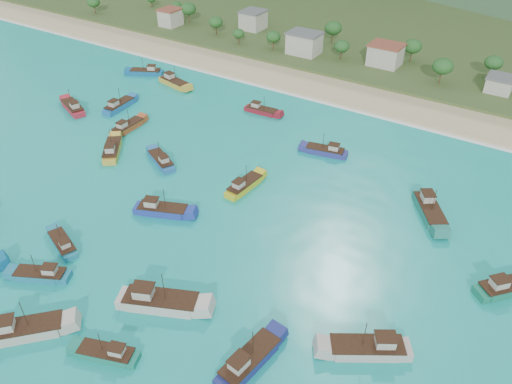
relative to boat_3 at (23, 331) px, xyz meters
The scene contains 26 objects.
ground 32.79m from the boat_3, 62.73° to the left, with size 600.00×600.00×0.00m, color #0D908B.
beach 109.18m from the boat_3, 82.09° to the left, with size 400.00×18.00×1.20m, color beige.
land 169.80m from the boat_3, 84.93° to the left, with size 400.00×110.00×2.40m, color #385123.
surf_line 99.78m from the boat_3, 81.34° to the left, with size 400.00×2.50×0.08m, color white.
village 133.88m from the boat_3, 79.43° to the left, with size 207.28×27.99×6.72m.
vegetation 132.89m from the boat_3, 86.92° to the left, with size 271.90×25.59×8.21m.
boat_3 is the anchor object (origin of this frame).
boat_4 34.31m from the boat_3, 93.97° to the left, with size 11.39×7.17×6.49m.
boat_6 50.86m from the boat_3, 107.32° to the left, with size 10.10×6.98×5.81m.
boat_9 77.78m from the boat_3, 39.20° to the left, with size 9.98×10.58×6.64m.
boat_11 50.82m from the boat_3, 82.32° to the left, with size 3.71×10.29×5.97m.
boat_12 34.75m from the boat_3, 23.75° to the left, with size 4.81×11.78×6.76m.
boat_13 83.71m from the boat_3, 96.39° to the left, with size 9.71×3.41×5.64m.
boat_15 20.64m from the boat_3, 48.40° to the left, with size 13.78×8.99×7.87m.
boat_18 65.54m from the boat_3, 120.69° to the left, with size 3.28×10.21×5.98m.
boat_19 76.18m from the boat_3, 55.58° to the left, with size 9.78×12.14×7.21m.
boat_20 20.09m from the boat_3, 123.64° to the left, with size 9.37×5.68×5.32m.
boat_21 94.48m from the boat_3, 116.27° to the left, with size 11.76×5.63×6.68m.
boat_22 12.13m from the boat_3, 129.42° to the left, with size 9.85×6.87×5.68m.
boat_23 14.31m from the boat_3, 16.48° to the left, with size 9.54×5.57×5.41m.
boat_24 78.00m from the boat_3, 124.66° to the left, with size 3.94×10.80×6.25m.
boat_25 51.94m from the boat_3, 28.98° to the left, with size 12.08×9.34×7.10m.
boat_28 74.53m from the boat_3, 78.23° to the left, with size 10.40×4.92×5.91m.
boat_29 53.63m from the boat_3, 121.58° to the left, with size 9.41×10.70×6.53m.
boat_30 102.32m from the boat_3, 122.37° to the left, with size 10.71×7.53×6.18m.
boat_32 78.19m from the boat_3, 133.88° to the left, with size 11.41×7.11×6.50m.
Camera 1 is at (41.32, -51.68, 61.97)m, focal length 35.00 mm.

